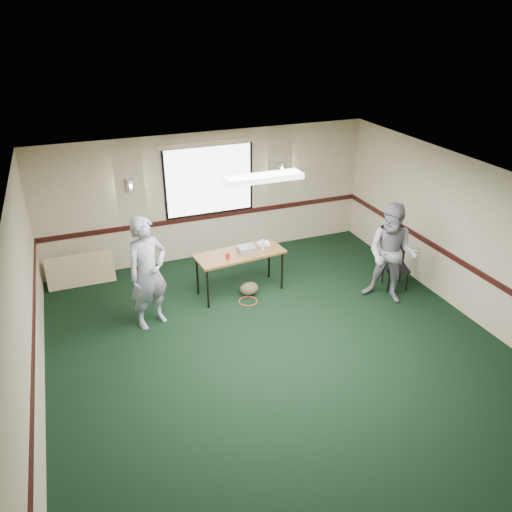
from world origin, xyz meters
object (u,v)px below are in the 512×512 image
object	(u,v)px
person_left	(148,273)
person_right	(392,254)
folding_table	(240,256)
projector	(246,249)
conference_chair	(395,262)

from	to	relation	value
person_left	person_right	world-z (taller)	person_left
folding_table	person_right	bearing A→B (deg)	-32.43
folding_table	person_left	bearing A→B (deg)	-170.87
folding_table	projector	size ratio (longest dim) A/B	5.46
person_left	person_right	xyz separation A→B (m)	(4.22, -0.79, -0.04)
folding_table	person_left	world-z (taller)	person_left
projector	person_left	world-z (taller)	person_left
folding_table	person_right	distance (m)	2.75
conference_chair	person_right	bearing A→B (deg)	-119.97
projector	person_right	world-z (taller)	person_right
folding_table	conference_chair	distance (m)	3.01
person_left	person_right	bearing A→B (deg)	-32.87
projector	conference_chair	distance (m)	2.89
folding_table	projector	bearing A→B (deg)	-4.56
projector	person_left	bearing A→B (deg)	-165.87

